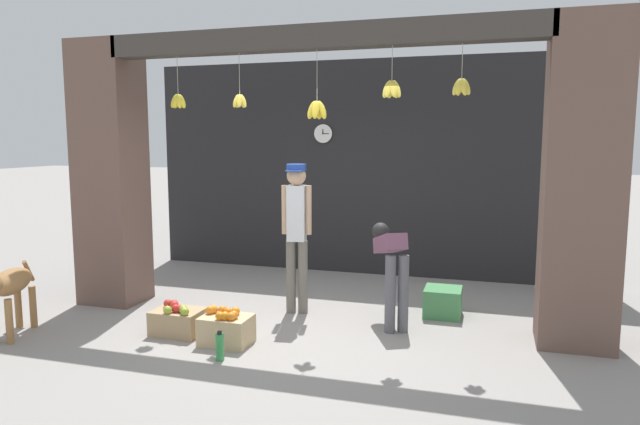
{
  "coord_description": "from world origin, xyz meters",
  "views": [
    {
      "loc": [
        1.8,
        -5.54,
        1.99
      ],
      "look_at": [
        0.0,
        0.39,
        1.19
      ],
      "focal_mm": 32.0,
      "sensor_mm": 36.0,
      "label": 1
    }
  ],
  "objects_px": {
    "fruit_crate_apples": "(178,320)",
    "fruit_crate_oranges": "(226,328)",
    "produce_box_green": "(443,302)",
    "water_bottle": "(220,347)",
    "dog": "(10,286)",
    "shopkeeper": "(297,225)",
    "worker_stooping": "(391,261)",
    "wall_clock": "(323,134)"
  },
  "relations": [
    {
      "from": "shopkeeper",
      "to": "produce_box_green",
      "type": "height_order",
      "value": "shopkeeper"
    },
    {
      "from": "shopkeeper",
      "to": "fruit_crate_apples",
      "type": "bearing_deg",
      "value": 40.2
    },
    {
      "from": "produce_box_green",
      "to": "water_bottle",
      "type": "relative_size",
      "value": 1.56
    },
    {
      "from": "worker_stooping",
      "to": "produce_box_green",
      "type": "bearing_deg",
      "value": 18.34
    },
    {
      "from": "fruit_crate_apples",
      "to": "produce_box_green",
      "type": "height_order",
      "value": "fruit_crate_apples"
    },
    {
      "from": "shopkeeper",
      "to": "water_bottle",
      "type": "bearing_deg",
      "value": 74.86
    },
    {
      "from": "produce_box_green",
      "to": "water_bottle",
      "type": "bearing_deg",
      "value": -133.46
    },
    {
      "from": "fruit_crate_oranges",
      "to": "wall_clock",
      "type": "relative_size",
      "value": 1.66
    },
    {
      "from": "fruit_crate_apples",
      "to": "fruit_crate_oranges",
      "type": "bearing_deg",
      "value": -11.83
    },
    {
      "from": "produce_box_green",
      "to": "wall_clock",
      "type": "xyz_separation_m",
      "value": [
        -1.93,
        1.73,
        1.91
      ]
    },
    {
      "from": "worker_stooping",
      "to": "fruit_crate_oranges",
      "type": "xyz_separation_m",
      "value": [
        -1.43,
        -1.02,
        -0.54
      ]
    },
    {
      "from": "dog",
      "to": "wall_clock",
      "type": "height_order",
      "value": "wall_clock"
    },
    {
      "from": "produce_box_green",
      "to": "fruit_crate_apples",
      "type": "bearing_deg",
      "value": -151.2
    },
    {
      "from": "dog",
      "to": "fruit_crate_oranges",
      "type": "xyz_separation_m",
      "value": [
        2.17,
        0.43,
        -0.36
      ]
    },
    {
      "from": "worker_stooping",
      "to": "fruit_crate_apples",
      "type": "distance_m",
      "value": 2.3
    },
    {
      "from": "wall_clock",
      "to": "fruit_crate_oranges",
      "type": "bearing_deg",
      "value": -90.32
    },
    {
      "from": "produce_box_green",
      "to": "wall_clock",
      "type": "distance_m",
      "value": 3.22
    },
    {
      "from": "fruit_crate_apples",
      "to": "produce_box_green",
      "type": "distance_m",
      "value": 2.91
    },
    {
      "from": "shopkeeper",
      "to": "fruit_crate_apples",
      "type": "height_order",
      "value": "shopkeeper"
    },
    {
      "from": "shopkeeper",
      "to": "water_bottle",
      "type": "distance_m",
      "value": 1.8
    },
    {
      "from": "worker_stooping",
      "to": "water_bottle",
      "type": "distance_m",
      "value": 2.01
    },
    {
      "from": "fruit_crate_oranges",
      "to": "fruit_crate_apples",
      "type": "distance_m",
      "value": 0.62
    },
    {
      "from": "dog",
      "to": "produce_box_green",
      "type": "bearing_deg",
      "value": 97.16
    },
    {
      "from": "shopkeeper",
      "to": "produce_box_green",
      "type": "xyz_separation_m",
      "value": [
        1.62,
        0.37,
        -0.86
      ]
    },
    {
      "from": "shopkeeper",
      "to": "fruit_crate_oranges",
      "type": "bearing_deg",
      "value": 66.47
    },
    {
      "from": "fruit_crate_apples",
      "to": "water_bottle",
      "type": "xyz_separation_m",
      "value": [
        0.73,
        -0.52,
        -0.02
      ]
    },
    {
      "from": "worker_stooping",
      "to": "produce_box_green",
      "type": "xyz_separation_m",
      "value": [
        0.51,
        0.51,
        -0.54
      ]
    },
    {
      "from": "worker_stooping",
      "to": "wall_clock",
      "type": "height_order",
      "value": "wall_clock"
    },
    {
      "from": "shopkeeper",
      "to": "worker_stooping",
      "type": "height_order",
      "value": "shopkeeper"
    },
    {
      "from": "dog",
      "to": "fruit_crate_apples",
      "type": "distance_m",
      "value": 1.7
    },
    {
      "from": "wall_clock",
      "to": "worker_stooping",
      "type": "bearing_deg",
      "value": -57.68
    },
    {
      "from": "fruit_crate_oranges",
      "to": "water_bottle",
      "type": "height_order",
      "value": "fruit_crate_oranges"
    },
    {
      "from": "shopkeeper",
      "to": "worker_stooping",
      "type": "relative_size",
      "value": 1.62
    },
    {
      "from": "dog",
      "to": "fruit_crate_apples",
      "type": "height_order",
      "value": "dog"
    },
    {
      "from": "fruit_crate_apples",
      "to": "wall_clock",
      "type": "bearing_deg",
      "value": 78.76
    },
    {
      "from": "fruit_crate_oranges",
      "to": "dog",
      "type": "bearing_deg",
      "value": -168.76
    },
    {
      "from": "dog",
      "to": "shopkeeper",
      "type": "relative_size",
      "value": 0.53
    },
    {
      "from": "fruit_crate_apples",
      "to": "water_bottle",
      "type": "relative_size",
      "value": 1.85
    },
    {
      "from": "dog",
      "to": "wall_clock",
      "type": "bearing_deg",
      "value": 131.06
    },
    {
      "from": "water_bottle",
      "to": "shopkeeper",
      "type": "bearing_deg",
      "value": 82.66
    },
    {
      "from": "dog",
      "to": "fruit_crate_oranges",
      "type": "distance_m",
      "value": 2.24
    },
    {
      "from": "shopkeeper",
      "to": "dog",
      "type": "bearing_deg",
      "value": 24.75
    }
  ]
}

